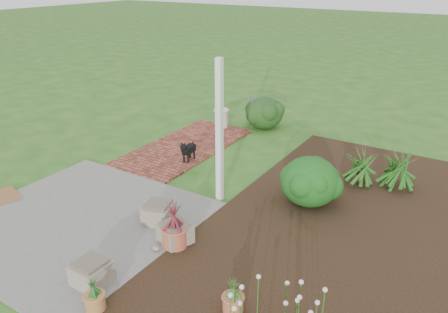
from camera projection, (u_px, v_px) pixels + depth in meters
The scene contains 18 objects.
ground at pixel (203, 198), 7.79m from camera, with size 80.00×80.00×0.00m, color #23571B.
concrete_patio at pixel (77, 221), 7.03m from camera, with size 3.50×3.50×0.04m, color slate.
brick_path at pixel (185, 147), 9.97m from camera, with size 1.60×3.50×0.04m, color #602B1E.
garden_bed at pixel (349, 224), 6.95m from camera, with size 4.00×7.00×0.03m, color black.
veranda_post at pixel (219, 133), 7.23m from camera, with size 0.10×0.10×2.50m, color white.
stone_trough_near at pixel (92, 273), 5.56m from camera, with size 0.42×0.42×0.28m, color gray.
stone_trough_mid at pixel (159, 213), 6.93m from camera, with size 0.43×0.43×0.29m, color #726154.
stone_trough_far at pixel (175, 234), 6.40m from camera, with size 0.41×0.41×0.28m, color gray.
coir_doormat at pixel (4, 196), 7.76m from camera, with size 0.66×0.42×0.02m, color brown.
black_dog at pixel (188, 149), 9.08m from camera, with size 0.18×0.51×0.44m.
cream_ceramic_urn at pixel (221, 118), 11.09m from camera, with size 0.34×0.34×0.45m, color beige.
evergreen_shrub at pixel (310, 180), 7.41m from camera, with size 1.00×1.00×0.85m, color #0B380C.
agapanthus_clump_back at pixel (398, 165), 7.95m from camera, with size 0.97×0.97×0.88m, color #0F410D, non-canonical shape.
agapanthus_clump_front at pixel (360, 164), 8.11m from camera, with size 0.90×0.90×0.80m, color #0F3911, non-canonical shape.
terracotta_pot_bronze at pixel (175, 237), 6.33m from camera, with size 0.36×0.36×0.29m, color #AF553B.
terracotta_pot_small_left at pixel (233, 303), 5.13m from camera, with size 0.25×0.25×0.21m, color #B75B3E.
terracotta_pot_small_right at pixel (95, 301), 5.16m from camera, with size 0.24×0.24×0.20m, color #AE6B3B.
purple_flowering_bush at pixel (264, 112), 11.10m from camera, with size 0.95×0.95×0.81m, color black.
Camera 1 is at (3.98, -5.61, 3.75)m, focal length 35.00 mm.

